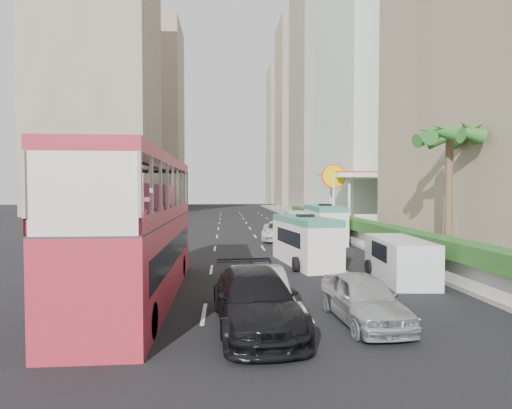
{
  "coord_description": "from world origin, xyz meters",
  "views": [
    {
      "loc": [
        -2.94,
        -14.37,
        3.84
      ],
      "look_at": [
        -1.5,
        4.0,
        3.2
      ],
      "focal_mm": 28.0,
      "sensor_mm": 36.0,
      "label": 1
    }
  ],
  "objects": [
    {
      "name": "tower_far_a",
      "position": [
        17.0,
        82.0,
        22.0
      ],
      "size": [
        14.0,
        14.0,
        44.0
      ],
      "primitive_type": "cube",
      "color": "tan",
      "rests_on": "ground"
    },
    {
      "name": "shell_station",
      "position": [
        10.0,
        23.0,
        2.75
      ],
      "size": [
        6.5,
        8.0,
        5.5
      ],
      "primitive_type": "cube",
      "color": "silver",
      "rests_on": "ground"
    },
    {
      "name": "car_black",
      "position": [
        -2.09,
        -3.31,
        0.0
      ],
      "size": [
        2.61,
        5.54,
        1.56
      ],
      "primitive_type": "imported",
      "rotation": [
        0.0,
        0.0,
        0.08
      ],
      "color": "black",
      "rests_on": "ground"
    },
    {
      "name": "tower_mid",
      "position": [
        18.0,
        58.0,
        25.0
      ],
      "size": [
        16.0,
        16.0,
        50.0
      ],
      "primitive_type": "cube",
      "color": "tan",
      "rests_on": "ground"
    },
    {
      "name": "palm_tree",
      "position": [
        7.8,
        4.0,
        3.38
      ],
      "size": [
        0.36,
        0.36,
        6.4
      ],
      "primitive_type": "cylinder",
      "color": "brown",
      "rests_on": "sidewalk"
    },
    {
      "name": "panel_van_far",
      "position": [
        3.83,
        22.79,
        0.93
      ],
      "size": [
        2.04,
        4.7,
        1.85
      ],
      "primitive_type": "cube",
      "rotation": [
        0.0,
        0.0,
        -0.04
      ],
      "color": "silver",
      "rests_on": "ground"
    },
    {
      "name": "minibus_near",
      "position": [
        1.23,
        6.06,
        1.24
      ],
      "size": [
        2.73,
        5.82,
        2.48
      ],
      "primitive_type": "cube",
      "rotation": [
        0.0,
        0.0,
        0.16
      ],
      "color": "silver",
      "rests_on": "ground"
    },
    {
      "name": "car_silver_lane_b",
      "position": [
        1.07,
        -3.13,
        0.0
      ],
      "size": [
        1.88,
        4.21,
        1.41
      ],
      "primitive_type": "imported",
      "rotation": [
        0.0,
        0.0,
        0.05
      ],
      "color": "#B7BABF",
      "rests_on": "ground"
    },
    {
      "name": "double_decker_bus",
      "position": [
        -6.0,
        0.0,
        2.53
      ],
      "size": [
        2.5,
        11.0,
        5.06
      ],
      "primitive_type": "cube",
      "color": "#B32537",
      "rests_on": "ground"
    },
    {
      "name": "sidewalk",
      "position": [
        9.0,
        25.0,
        0.09
      ],
      "size": [
        6.0,
        120.0,
        0.18
      ],
      "primitive_type": "cube",
      "color": "#99968C",
      "rests_on": "ground"
    },
    {
      "name": "tower_far_b",
      "position": [
        17.0,
        104.0,
        20.0
      ],
      "size": [
        14.0,
        14.0,
        40.0
      ],
      "primitive_type": "cube",
      "color": "tan",
      "rests_on": "ground"
    },
    {
      "name": "minibus_far",
      "position": [
        4.53,
        14.99,
        1.35
      ],
      "size": [
        2.25,
        6.18,
        2.71
      ],
      "primitive_type": "cube",
      "rotation": [
        0.0,
        0.0,
        -0.03
      ],
      "color": "silver",
      "rests_on": "ground"
    },
    {
      "name": "panel_van_near",
      "position": [
        4.53,
        2.09,
        0.89
      ],
      "size": [
        2.16,
        4.6,
        1.78
      ],
      "primitive_type": "cube",
      "rotation": [
        0.0,
        0.0,
        -0.09
      ],
      "color": "silver",
      "rests_on": "ground"
    },
    {
      "name": "tower_left_a",
      "position": [
        -24.0,
        55.0,
        26.0
      ],
      "size": [
        18.0,
        18.0,
        52.0
      ],
      "primitive_type": "cube",
      "color": "tan",
      "rests_on": "ground"
    },
    {
      "name": "ground_plane",
      "position": [
        0.0,
        0.0,
        0.0
      ],
      "size": [
        200.0,
        200.0,
        0.0
      ],
      "primitive_type": "plane",
      "color": "black",
      "rests_on": "ground"
    },
    {
      "name": "hedge",
      "position": [
        6.2,
        14.0,
        1.53
      ],
      "size": [
        1.1,
        44.0,
        0.7
      ],
      "primitive_type": "cube",
      "color": "#2D6626",
      "rests_on": "kerb_wall"
    },
    {
      "name": "car_silver_lane_a",
      "position": [
        -1.93,
        -2.56,
        0.0
      ],
      "size": [
        1.75,
        4.56,
        1.48
      ],
      "primitive_type": "imported",
      "rotation": [
        0.0,
        0.0,
        0.04
      ],
      "color": "#B7BABF",
      "rests_on": "ground"
    },
    {
      "name": "kerb_wall",
      "position": [
        6.2,
        14.0,
        0.68
      ],
      "size": [
        0.3,
        44.0,
        1.0
      ],
      "primitive_type": "cube",
      "color": "silver",
      "rests_on": "sidewalk"
    },
    {
      "name": "van_asset",
      "position": [
        1.16,
        16.08,
        0.0
      ],
      "size": [
        3.08,
        5.51,
        1.45
      ],
      "primitive_type": "imported",
      "rotation": [
        0.0,
        0.0,
        -0.13
      ],
      "color": "silver",
      "rests_on": "ground"
    },
    {
      "name": "tower_left_b",
      "position": [
        -22.0,
        90.0,
        23.0
      ],
      "size": [
        16.0,
        16.0,
        46.0
      ],
      "primitive_type": "cube",
      "color": "tan",
      "rests_on": "ground"
    }
  ]
}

